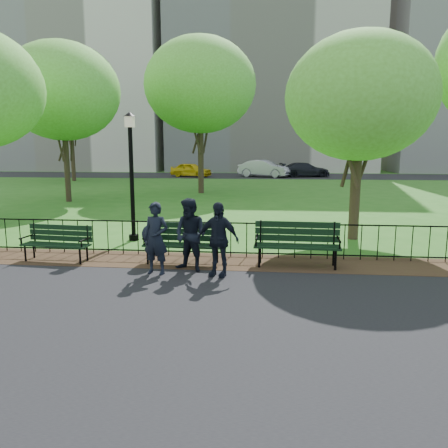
# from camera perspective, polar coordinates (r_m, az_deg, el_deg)

# --- Properties ---
(ground) EXTENTS (120.00, 120.00, 0.00)m
(ground) POSITION_cam_1_polar(r_m,az_deg,el_deg) (9.32, -6.39, -7.17)
(ground) COLOR #2A691B
(asphalt_path) EXTENTS (60.00, 9.20, 0.01)m
(asphalt_path) POSITION_cam_1_polar(r_m,az_deg,el_deg) (6.26, -13.22, -16.11)
(asphalt_path) COLOR black
(asphalt_path) RESTS_ON ground
(dirt_strip) EXTENTS (60.00, 1.60, 0.01)m
(dirt_strip) POSITION_cam_1_polar(r_m,az_deg,el_deg) (10.73, -4.70, -4.78)
(dirt_strip) COLOR #322214
(dirt_strip) RESTS_ON ground
(far_street) EXTENTS (70.00, 9.00, 0.01)m
(far_street) POSITION_cam_1_polar(r_m,az_deg,el_deg) (43.83, 3.35, 6.31)
(far_street) COLOR black
(far_street) RESTS_ON ground
(iron_fence) EXTENTS (24.06, 0.06, 1.00)m
(iron_fence) POSITION_cam_1_polar(r_m,az_deg,el_deg) (11.10, -4.26, -1.71)
(iron_fence) COLOR black
(iron_fence) RESTS_ON ground
(apartment_west) EXTENTS (22.00, 15.00, 26.00)m
(apartment_west) POSITION_cam_1_polar(r_m,az_deg,el_deg) (62.40, -17.76, 18.91)
(apartment_west) COLOR silver
(apartment_west) RESTS_ON ground
(apartment_mid) EXTENTS (24.00, 15.00, 30.00)m
(apartment_mid) POSITION_cam_1_polar(r_m,az_deg,el_deg) (58.02, 6.26, 22.04)
(apartment_mid) COLOR beige
(apartment_mid) RESTS_ON ground
(park_bench_main) EXTENTS (1.90, 0.66, 1.05)m
(park_bench_main) POSITION_cam_1_polar(r_m,az_deg,el_deg) (10.41, -7.22, -1.66)
(park_bench_main) COLOR black
(park_bench_main) RESTS_ON ground
(park_bench_left_a) EXTENTS (1.71, 0.68, 0.95)m
(park_bench_left_a) POSITION_cam_1_polar(r_m,az_deg,el_deg) (11.37, -20.89, -1.84)
(park_bench_left_a) COLOR black
(park_bench_left_a) RESTS_ON ground
(park_bench_right_a) EXTENTS (1.99, 0.68, 1.12)m
(park_bench_right_a) POSITION_cam_1_polar(r_m,az_deg,el_deg) (10.27, 9.52, -1.97)
(park_bench_right_a) COLOR black
(park_bench_right_a) RESTS_ON ground
(lamppost) EXTENTS (0.34, 0.34, 3.75)m
(lamppost) POSITION_cam_1_polar(r_m,az_deg,el_deg) (13.12, -11.99, 6.68)
(lamppost) COLOR black
(lamppost) RESTS_ON ground
(tree_near_e) EXTENTS (4.32, 4.32, 6.01)m
(tree_near_e) POSITION_cam_1_polar(r_m,az_deg,el_deg) (13.68, 17.34, 15.52)
(tree_near_e) COLOR #2D2116
(tree_near_e) RESTS_ON ground
(tree_mid_w) EXTENTS (5.68, 5.68, 7.92)m
(tree_mid_w) POSITION_cam_1_polar(r_m,az_deg,el_deg) (23.99, -20.37, 15.92)
(tree_mid_w) COLOR #2D2116
(tree_mid_w) RESTS_ON ground
(tree_far_c) EXTENTS (6.61, 6.61, 9.21)m
(tree_far_c) POSITION_cam_1_polar(r_m,az_deg,el_deg) (27.08, -3.13, 17.64)
(tree_far_c) COLOR #2D2116
(tree_far_c) RESTS_ON ground
(tree_far_w) EXTENTS (7.96, 7.96, 11.09)m
(tree_far_w) POSITION_cam_1_polar(r_m,az_deg,el_deg) (39.30, -19.63, 16.60)
(tree_far_w) COLOR #2D2116
(tree_far_w) RESTS_ON ground
(person_left) EXTENTS (0.64, 0.48, 1.58)m
(person_left) POSITION_cam_1_polar(r_m,az_deg,el_deg) (9.55, -8.88, -1.86)
(person_left) COLOR black
(person_left) RESTS_ON asphalt_path
(person_mid) EXTENTS (0.89, 0.69, 1.63)m
(person_mid) POSITION_cam_1_polar(r_m,az_deg,el_deg) (9.70, -4.39, -1.44)
(person_mid) COLOR black
(person_mid) RESTS_ON asphalt_path
(person_right) EXTENTS (1.01, 0.63, 1.60)m
(person_right) POSITION_cam_1_polar(r_m,az_deg,el_deg) (9.29, -0.79, -2.01)
(person_right) COLOR black
(person_right) RESTS_ON asphalt_path
(taxi) EXTENTS (4.24, 2.62, 1.35)m
(taxi) POSITION_cam_1_polar(r_m,az_deg,el_deg) (42.11, -4.33, 7.08)
(taxi) COLOR yellow
(taxi) RESTS_ON far_street
(sedan_silver) EXTENTS (5.19, 3.36, 1.62)m
(sedan_silver) POSITION_cam_1_polar(r_m,az_deg,el_deg) (41.83, 5.28, 7.23)
(sedan_silver) COLOR #A7A9AF
(sedan_silver) RESTS_ON far_street
(sedan_dark) EXTENTS (4.95, 2.69, 1.36)m
(sedan_dark) POSITION_cam_1_polar(r_m,az_deg,el_deg) (42.61, 10.53, 6.98)
(sedan_dark) COLOR black
(sedan_dark) RESTS_ON far_street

